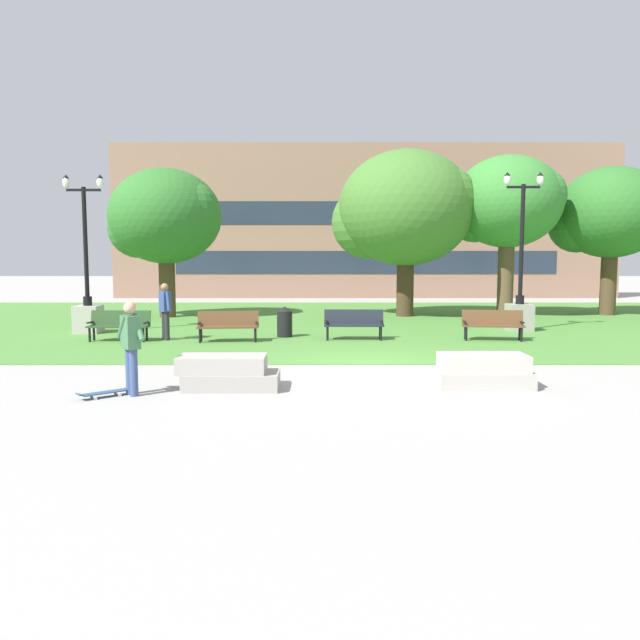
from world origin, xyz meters
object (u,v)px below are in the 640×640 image
at_px(concrete_block_center, 229,373).
at_px(person_bystander_near_lawn, 167,308).
at_px(park_bench_near_right, 121,324).
at_px(lamp_post_left, 89,301).
at_px(lamp_post_right, 521,299).
at_px(trash_bin, 286,322).
at_px(skateboard, 107,392).
at_px(park_bench_far_right, 230,324).
at_px(park_bench_near_left, 355,322).
at_px(park_bench_far_left, 494,323).
at_px(concrete_block_left, 485,371).
at_px(person_skateboarder, 132,342).

distance_m(concrete_block_center, person_bystander_near_lawn, 7.55).
height_order(park_bench_near_right, lamp_post_left, lamp_post_left).
xyz_separation_m(lamp_post_right, trash_bin, (-7.91, -1.73, -0.59)).
relative_size(skateboard, trash_bin, 0.95).
bearing_deg(lamp_post_right, person_bystander_near_lawn, -167.82).
xyz_separation_m(park_bench_near_right, park_bench_far_right, (3.27, -0.14, 0.00)).
distance_m(park_bench_near_right, lamp_post_left, 2.67).
xyz_separation_m(park_bench_near_right, trash_bin, (4.87, 0.95, -0.04)).
relative_size(concrete_block_center, person_bystander_near_lawn, 1.12).
bearing_deg(person_bystander_near_lawn, park_bench_far_right, -10.18).
distance_m(park_bench_near_right, trash_bin, 4.97).
xyz_separation_m(skateboard, park_bench_far_right, (1.14, 7.31, 0.45)).
distance_m(park_bench_far_right, trash_bin, 1.94).
bearing_deg(skateboard, park_bench_far_right, 81.14).
relative_size(concrete_block_center, park_bench_near_left, 1.05).
bearing_deg(park_bench_far_left, concrete_block_left, -106.85).
distance_m(skateboard, park_bench_near_left, 9.19).
distance_m(concrete_block_left, park_bench_far_right, 8.70).
bearing_deg(person_bystander_near_lawn, lamp_post_left, 148.95).
height_order(concrete_block_center, park_bench_near_left, park_bench_near_left).
bearing_deg(person_bystander_near_lawn, trash_bin, 11.81).
bearing_deg(concrete_block_left, skateboard, -172.71).
relative_size(person_skateboarder, person_bystander_near_lawn, 1.00).
distance_m(lamp_post_right, trash_bin, 8.12).
bearing_deg(park_bench_far_left, park_bench_near_left, 177.80).
relative_size(lamp_post_right, person_bystander_near_lawn, 3.11).
relative_size(concrete_block_center, lamp_post_left, 0.37).
xyz_separation_m(concrete_block_center, skateboard, (-2.09, -0.72, -0.22)).
bearing_deg(lamp_post_right, trash_bin, -167.65).
bearing_deg(concrete_block_left, park_bench_far_right, 132.55).
relative_size(person_skateboarder, park_bench_far_right, 0.93).
xyz_separation_m(person_skateboarder, park_bench_near_left, (4.45, 7.62, -0.43)).
bearing_deg(lamp_post_left, person_bystander_near_lawn, -31.05).
relative_size(lamp_post_right, trash_bin, 5.54).
relative_size(person_skateboarder, skateboard, 1.88).
height_order(concrete_block_center, person_skateboarder, person_skateboarder).
height_order(park_bench_near_right, lamp_post_right, lamp_post_right).
relative_size(park_bench_near_right, lamp_post_right, 0.34).
xyz_separation_m(concrete_block_left, lamp_post_right, (3.64, 9.23, 0.78)).
xyz_separation_m(lamp_post_right, person_bystander_near_lawn, (-11.45, -2.47, -0.11)).
bearing_deg(park_bench_near_left, lamp_post_left, 169.02).
bearing_deg(park_bench_near_left, concrete_block_center, -111.60).
xyz_separation_m(park_bench_near_left, park_bench_far_left, (4.17, -0.16, 0.00)).
height_order(concrete_block_center, park_bench_near_right, park_bench_near_right).
distance_m(park_bench_far_right, lamp_post_left, 5.41).
distance_m(park_bench_near_left, park_bench_near_right, 7.02).
relative_size(person_skateboarder, park_bench_far_left, 0.92).
distance_m(skateboard, lamp_post_left, 10.24).
height_order(park_bench_near_right, person_bystander_near_lawn, person_bystander_near_lawn).
distance_m(park_bench_near_left, lamp_post_right, 6.25).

